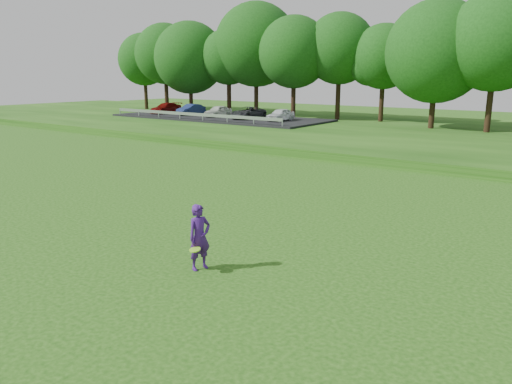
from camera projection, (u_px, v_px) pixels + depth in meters
The scene contains 6 objects.
ground at pixel (106, 268), 14.01m from camera, with size 140.00×140.00×0.00m, color #18440D.
berm at pixel (451, 137), 40.61m from camera, with size 130.00×30.00×0.60m, color #18440D.
walking_path at pixel (384, 165), 29.69m from camera, with size 130.00×1.60×0.04m, color gray.
treeline at pixel (473, 39), 41.94m from camera, with size 104.00×7.00×15.00m, color #14440F, non-canonical shape.
parking_lot at pixel (217, 114), 53.31m from camera, with size 24.00×9.00×1.38m.
woman at pixel (200, 237), 13.74m from camera, with size 0.61×0.85×1.86m.
Camera 1 is at (11.16, -8.10, 5.33)m, focal length 35.00 mm.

